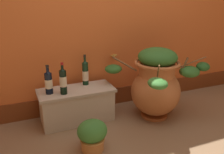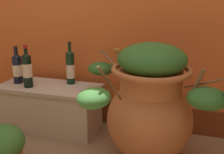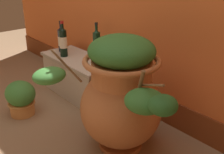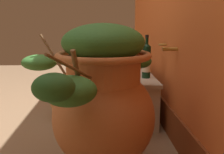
{
  "view_description": "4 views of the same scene",
  "coord_description": "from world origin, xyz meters",
  "views": [
    {
      "loc": [
        -1.11,
        -1.65,
        1.41
      ],
      "look_at": [
        -0.08,
        0.8,
        0.49
      ],
      "focal_mm": 40.07,
      "sensor_mm": 36.0,
      "label": 1
    },
    {
      "loc": [
        0.64,
        -1.13,
        1.14
      ],
      "look_at": [
        0.05,
        0.84,
        0.51
      ],
      "focal_mm": 46.28,
      "sensor_mm": 36.0,
      "label": 2
    },
    {
      "loc": [
        1.6,
        -0.53,
        1.26
      ],
      "look_at": [
        0.01,
        0.83,
        0.36
      ],
      "focal_mm": 44.57,
      "sensor_mm": 36.0,
      "label": 3
    },
    {
      "loc": [
        1.74,
        0.59,
        0.82
      ],
      "look_at": [
        -0.17,
        0.67,
        0.43
      ],
      "focal_mm": 41.91,
      "sensor_mm": 36.0,
      "label": 4
    }
  ],
  "objects": [
    {
      "name": "wine_bottle_left",
      "position": [
        -0.64,
        0.78,
        0.53
      ],
      "size": [
        0.07,
        0.07,
        0.34
      ],
      "color": "black",
      "rests_on": "stone_ledge"
    },
    {
      "name": "ground_plane",
      "position": [
        0.0,
        0.0,
        0.0
      ],
      "size": [
        7.0,
        7.0,
        0.0
      ],
      "primitive_type": "plane",
      "color": "#896B4C"
    },
    {
      "name": "wine_bottle_right",
      "position": [
        -0.35,
        0.96,
        0.52
      ],
      "size": [
        0.07,
        0.07,
        0.35
      ],
      "color": "black",
      "rests_on": "stone_ledge"
    },
    {
      "name": "wine_bottle_middle",
      "position": [
        -0.78,
        0.85,
        0.51
      ],
      "size": [
        0.08,
        0.08,
        0.31
      ],
      "color": "black",
      "rests_on": "stone_ledge"
    },
    {
      "name": "terracotta_urn",
      "position": [
        0.38,
        0.6,
        0.42
      ],
      "size": [
        1.08,
        0.84,
        0.82
      ],
      "color": "#B26638",
      "rests_on": "ground_plane"
    },
    {
      "name": "stone_ledge",
      "position": [
        -0.49,
        0.85,
        0.2
      ],
      "size": [
        0.83,
        0.37,
        0.38
      ],
      "color": "beige",
      "rests_on": "ground_plane"
    },
    {
      "name": "potted_shrub",
      "position": [
        -0.51,
        0.25,
        0.16
      ],
      "size": [
        0.28,
        0.25,
        0.31
      ],
      "color": "#D68E4C",
      "rests_on": "ground_plane"
    },
    {
      "name": "back_wall",
      "position": [
        0.0,
        1.2,
        1.29
      ],
      "size": [
        4.4,
        0.33,
        2.6
      ],
      "color": "#D6662D",
      "rests_on": "ground_plane"
    }
  ]
}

